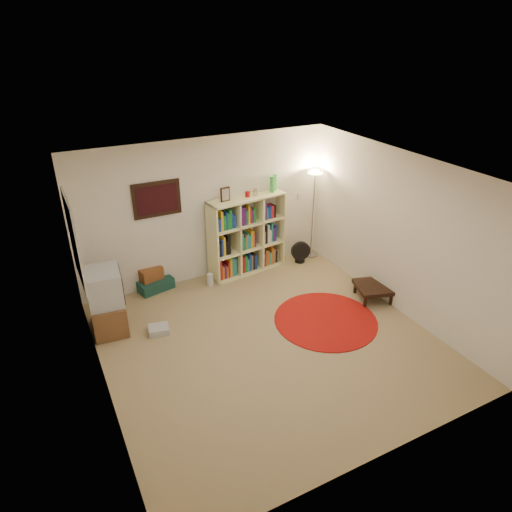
{
  "coord_description": "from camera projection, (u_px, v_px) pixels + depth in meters",
  "views": [
    {
      "loc": [
        -2.57,
        -4.63,
        4.1
      ],
      "look_at": [
        0.1,
        0.6,
        1.1
      ],
      "focal_mm": 32.0,
      "sensor_mm": 36.0,
      "label": 1
    }
  ],
  "objects": [
    {
      "name": "room",
      "position": [
        265.0,
        264.0,
        6.02
      ],
      "size": [
        4.54,
        4.54,
        2.54
      ],
      "color": "#9B835B",
      "rests_on": "ground"
    },
    {
      "name": "bookshelf",
      "position": [
        246.0,
        236.0,
        8.18
      ],
      "size": [
        1.47,
        0.58,
        1.72
      ],
      "rotation": [
        0.0,
        0.0,
        0.12
      ],
      "color": "#FCF6A8",
      "rests_on": "ground"
    },
    {
      "name": "floor_lamp",
      "position": [
        315.0,
        185.0,
        8.4
      ],
      "size": [
        0.37,
        0.37,
        1.74
      ],
      "rotation": [
        0.0,
        0.0,
        -0.11
      ],
      "color": "#AEAEB3",
      "rests_on": "ground"
    },
    {
      "name": "floor_fan",
      "position": [
        300.0,
        252.0,
        8.69
      ],
      "size": [
        0.38,
        0.23,
        0.42
      ],
      "rotation": [
        0.0,
        0.0,
        -0.21
      ],
      "color": "black",
      "rests_on": "ground"
    },
    {
      "name": "tv_stand",
      "position": [
        107.0,
        302.0,
        6.65
      ],
      "size": [
        0.54,
        0.72,
        0.99
      ],
      "rotation": [
        0.0,
        0.0,
        -0.1
      ],
      "color": "brown",
      "rests_on": "ground"
    },
    {
      "name": "dvd_box",
      "position": [
        159.0,
        329.0,
        6.77
      ],
      "size": [
        0.34,
        0.3,
        0.1
      ],
      "rotation": [
        0.0,
        0.0,
        -0.2
      ],
      "color": "silver",
      "rests_on": "ground"
    },
    {
      "name": "suitcase",
      "position": [
        155.0,
        284.0,
        7.86
      ],
      "size": [
        0.65,
        0.49,
        0.19
      ],
      "rotation": [
        0.0,
        0.0,
        0.22
      ],
      "color": "#163E34",
      "rests_on": "ground"
    },
    {
      "name": "wicker_basket",
      "position": [
        150.0,
        273.0,
        7.78
      ],
      "size": [
        0.44,
        0.36,
        0.22
      ],
      "rotation": [
        0.0,
        0.0,
        0.26
      ],
      "color": "brown",
      "rests_on": "suitcase"
    },
    {
      "name": "paper_towel",
      "position": [
        210.0,
        280.0,
        7.95
      ],
      "size": [
        0.12,
        0.12,
        0.23
      ],
      "rotation": [
        0.0,
        0.0,
        -0.13
      ],
      "color": "silver",
      "rests_on": "ground"
    },
    {
      "name": "red_rug",
      "position": [
        326.0,
        320.0,
        7.06
      ],
      "size": [
        1.59,
        1.59,
        0.01
      ],
      "color": "#9A0E0B",
      "rests_on": "ground"
    },
    {
      "name": "side_table",
      "position": [
        374.0,
        287.0,
        7.52
      ],
      "size": [
        0.7,
        0.7,
        0.26
      ],
      "rotation": [
        0.0,
        0.0,
        -0.31
      ],
      "color": "black",
      "rests_on": "ground"
    }
  ]
}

